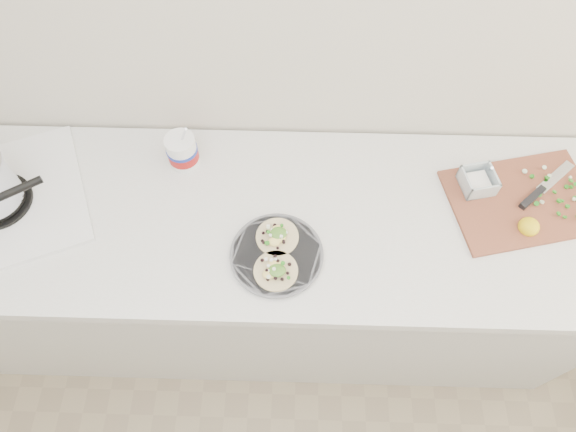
{
  "coord_description": "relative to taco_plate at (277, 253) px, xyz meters",
  "views": [
    {
      "loc": [
        0.18,
        0.64,
        2.24
      ],
      "look_at": [
        0.16,
        1.38,
        0.96
      ],
      "focal_mm": 32.0,
      "sensor_mm": 36.0,
      "label": 1
    }
  ],
  "objects": [
    {
      "name": "counter",
      "position": [
        -0.13,
        0.15,
        -0.47
      ],
      "size": [
        2.44,
        0.66,
        0.9
      ],
      "color": "beige",
      "rests_on": "ground"
    },
    {
      "name": "cutboard",
      "position": [
        0.74,
        0.21,
        -0.0
      ],
      "size": [
        0.5,
        0.4,
        0.07
      ],
      "rotation": [
        0.0,
        0.0,
        0.23
      ],
      "color": "brown",
      "rests_on": "counter"
    },
    {
      "name": "tub",
      "position": [
        -0.3,
        0.33,
        0.05
      ],
      "size": [
        0.1,
        0.1,
        0.22
      ],
      "rotation": [
        0.0,
        0.0,
        -0.24
      ],
      "color": "white",
      "rests_on": "counter"
    },
    {
      "name": "taco_plate",
      "position": [
        0.0,
        0.0,
        0.0
      ],
      "size": [
        0.27,
        0.27,
        0.04
      ],
      "rotation": [
        0.0,
        0.0,
        -0.27
      ],
      "color": "#5A5B61",
      "rests_on": "counter"
    }
  ]
}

